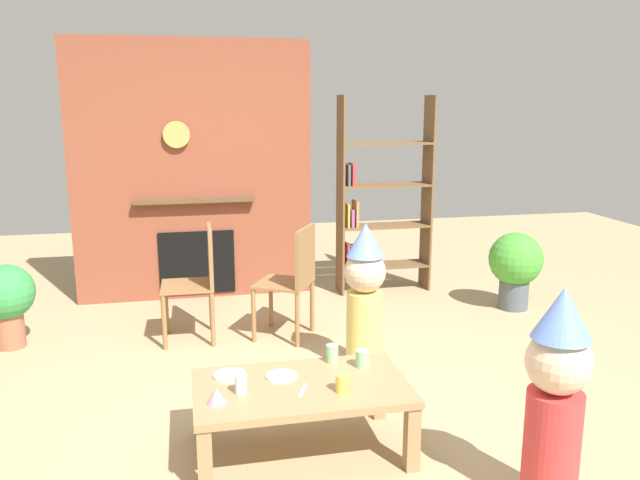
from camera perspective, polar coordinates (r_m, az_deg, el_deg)
The scene contains 18 objects.
ground_plane at distance 3.95m, azimuth -0.94°, elevation -15.46°, with size 12.00×12.00×0.00m, color tan.
brick_fireplace_feature at distance 6.06m, azimuth -11.32°, elevation 5.96°, with size 2.20×0.28×2.40m.
bookshelf at distance 6.19m, azimuth 5.30°, elevation 3.28°, with size 0.90×0.28×1.90m.
coffee_table at distance 3.44m, azimuth -1.69°, elevation -13.70°, with size 1.12×0.65×0.39m.
paper_cup_near_left at distance 3.61m, azimuth 3.85°, elevation -10.58°, with size 0.08×0.08×0.10m, color #8CD18C.
paper_cup_near_right at distance 3.32m, azimuth 2.05°, elevation -12.73°, with size 0.07×0.07×0.09m, color #F2CC4C.
paper_cup_center at distance 3.66m, azimuth 1.10°, elevation -10.15°, with size 0.07×0.07×0.10m, color #8CD18C.
paper_cup_far_left at distance 3.32m, azimuth -7.12°, elevation -12.73°, with size 0.06×0.06×0.10m, color silver.
paper_plate_front at distance 3.54m, azimuth -8.11°, elevation -11.92°, with size 0.18×0.18×0.01m, color white.
paper_plate_rear at distance 3.50m, azimuth -3.48°, elevation -12.09°, with size 0.17×0.17×0.01m, color white.
birthday_cake_slice at distance 3.25m, azimuth -9.29°, elevation -13.60°, with size 0.10×0.10×0.08m, color pink.
table_fork at distance 3.34m, azimuth -1.55°, elevation -13.35°, with size 0.15×0.02×0.01m, color silver.
child_with_cone_hat at distance 3.11m, azimuth 20.43°, elevation -12.83°, with size 0.29×0.29×1.06m.
child_in_pink at distance 4.40m, azimuth 4.03°, elevation -4.76°, with size 0.29×0.29×1.04m.
dining_chair_left at distance 5.03m, azimuth -10.80°, elevation -3.23°, with size 0.41×0.41×0.90m.
dining_chair_middle at distance 4.96m, azimuth -2.34°, elevation -3.21°, with size 0.55×0.55×0.90m.
potted_plant_tall at distance 5.96m, azimuth 17.15°, elevation -2.07°, with size 0.48×0.48×0.70m.
potted_plant_short at distance 5.35m, azimuth -26.33°, elevation -4.64°, with size 0.42×0.42×0.65m.
Camera 1 is at (-0.68, -3.43, 1.84)m, focal length 35.63 mm.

